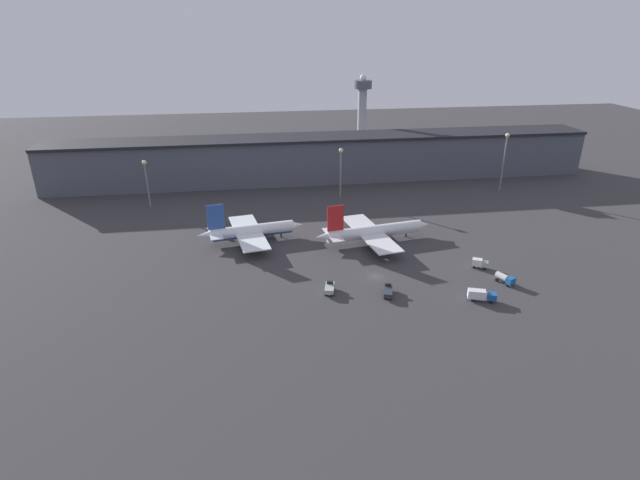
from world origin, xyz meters
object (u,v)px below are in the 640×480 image
(service_vehicle_3, at_px, (479,263))
(service_vehicle_4, at_px, (330,288))
(service_vehicle_0, at_px, (505,278))
(airplane_0, at_px, (251,231))
(airplane_1, at_px, (373,232))
(control_tower, at_px, (362,114))
(service_vehicle_1, at_px, (481,295))
(service_vehicle_2, at_px, (388,291))

(service_vehicle_3, relative_size, service_vehicle_4, 0.87)
(service_vehicle_4, bearing_deg, service_vehicle_3, -66.65)
(service_vehicle_0, height_order, service_vehicle_3, service_vehicle_3)
(service_vehicle_3, bearing_deg, airplane_0, -176.14)
(airplane_1, distance_m, service_vehicle_0, 46.30)
(service_vehicle_4, height_order, control_tower, control_tower)
(service_vehicle_3, height_order, control_tower, control_tower)
(airplane_1, bearing_deg, control_tower, 70.43)
(service_vehicle_1, height_order, service_vehicle_2, service_vehicle_1)
(airplane_1, height_order, service_vehicle_4, airplane_1)
(airplane_0, height_order, service_vehicle_1, airplane_0)
(service_vehicle_4, bearing_deg, airplane_1, -18.53)
(service_vehicle_0, bearing_deg, service_vehicle_4, -117.50)
(service_vehicle_1, height_order, service_vehicle_4, service_vehicle_1)
(airplane_1, bearing_deg, service_vehicle_2, -106.95)
(service_vehicle_1, relative_size, service_vehicle_2, 1.13)
(service_vehicle_4, bearing_deg, service_vehicle_2, -89.75)
(service_vehicle_0, relative_size, service_vehicle_4, 1.04)
(airplane_1, xyz_separation_m, service_vehicle_4, (-20.62, -32.55, -2.31))
(service_vehicle_2, xyz_separation_m, service_vehicle_3, (32.21, 11.86, 0.36))
(service_vehicle_4, bearing_deg, airplane_0, 41.93)
(service_vehicle_1, xyz_separation_m, service_vehicle_4, (-39.77, 10.61, -0.46))
(service_vehicle_0, distance_m, service_vehicle_1, 14.05)
(service_vehicle_3, xyz_separation_m, service_vehicle_4, (-47.98, -8.05, -0.33))
(airplane_0, distance_m, control_tower, 113.76)
(airplane_1, relative_size, service_vehicle_3, 8.26)
(airplane_1, xyz_separation_m, service_vehicle_3, (27.36, -24.50, -1.98))
(airplane_0, height_order, service_vehicle_4, airplane_0)
(service_vehicle_2, bearing_deg, service_vehicle_1, -90.28)
(airplane_0, bearing_deg, service_vehicle_0, -39.26)
(service_vehicle_2, bearing_deg, service_vehicle_0, -71.95)
(service_vehicle_0, relative_size, service_vehicle_1, 0.78)
(airplane_1, height_order, control_tower, control_tower)
(airplane_0, height_order, control_tower, control_tower)
(control_tower, bearing_deg, service_vehicle_4, -106.22)
(airplane_1, relative_size, service_vehicle_1, 5.43)
(airplane_0, xyz_separation_m, service_vehicle_3, (68.86, -31.05, -2.05))
(service_vehicle_4, bearing_deg, service_vehicle_1, -91.11)
(service_vehicle_0, xyz_separation_m, service_vehicle_2, (-35.29, -1.54, -0.30))
(control_tower, bearing_deg, service_vehicle_0, -84.82)
(service_vehicle_1, relative_size, service_vehicle_3, 1.52)
(service_vehicle_3, bearing_deg, service_vehicle_2, -131.66)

